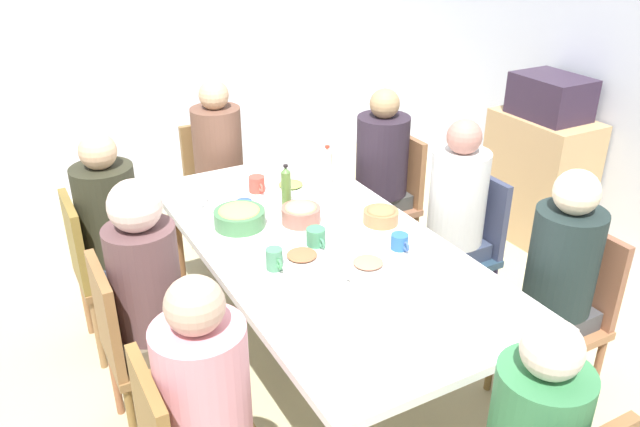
{
  "coord_description": "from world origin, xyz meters",
  "views": [
    {
      "loc": [
        2.34,
        -1.28,
        2.24
      ],
      "look_at": [
        0.0,
        0.0,
        0.91
      ],
      "focal_mm": 35.77,
      "sensor_mm": 36.0,
      "label": 1
    }
  ],
  "objects_px": {
    "person_4": "(455,210)",
    "bowl_2": "(239,217)",
    "chair_1": "(391,195)",
    "bowl_1": "(381,215)",
    "microwave": "(551,97)",
    "cup_1": "(257,184)",
    "chair_2": "(135,341)",
    "person_2": "(149,289)",
    "plate_0": "(291,186)",
    "chair_6": "(101,265)",
    "plate_2": "(302,257)",
    "person_1": "(381,165)",
    "cup_2": "(198,198)",
    "person_3": "(219,155)",
    "person_0": "(559,273)",
    "chair_0": "(565,308)",
    "cup_6": "(342,269)",
    "person_6": "(112,224)",
    "side_cabinet": "(537,178)",
    "chair_3": "(216,182)",
    "plate_1": "(368,265)",
    "bottle_0": "(286,188)",
    "bottle_1": "(327,168)",
    "person_5": "(208,399)",
    "bowl_0": "(301,213)",
    "cup_5": "(400,242)",
    "cup_0": "(316,238)",
    "cup_4": "(275,259)",
    "chair_4": "(464,243)",
    "dining_table": "(320,254)",
    "cup_3": "(245,207)"
  },
  "relations": [
    {
      "from": "chair_3",
      "to": "cup_2",
      "type": "xyz_separation_m",
      "value": [
        0.79,
        -0.37,
        0.29
      ]
    },
    {
      "from": "chair_6",
      "to": "plate_0",
      "type": "height_order",
      "value": "chair_6"
    },
    {
      "from": "cup_4",
      "to": "side_cabinet",
      "type": "relative_size",
      "value": 0.12
    },
    {
      "from": "chair_2",
      "to": "plate_2",
      "type": "bearing_deg",
      "value": 81.69
    },
    {
      "from": "chair_0",
      "to": "cup_6",
      "type": "xyz_separation_m",
      "value": [
        -0.4,
        -0.98,
        0.29
      ]
    },
    {
      "from": "person_2",
      "to": "plate_2",
      "type": "relative_size",
      "value": 4.97
    },
    {
      "from": "person_4",
      "to": "cup_5",
      "type": "distance_m",
      "value": 0.59
    },
    {
      "from": "person_4",
      "to": "bottle_1",
      "type": "xyz_separation_m",
      "value": [
        -0.53,
        -0.49,
        0.15
      ]
    },
    {
      "from": "person_4",
      "to": "bowl_2",
      "type": "relative_size",
      "value": 4.83
    },
    {
      "from": "person_3",
      "to": "chair_6",
      "type": "distance_m",
      "value": 1.15
    },
    {
      "from": "person_0",
      "to": "cup_0",
      "type": "bearing_deg",
      "value": -128.1
    },
    {
      "from": "chair_2",
      "to": "plate_0",
      "type": "xyz_separation_m",
      "value": [
        -0.62,
        1.07,
        0.26
      ]
    },
    {
      "from": "person_6",
      "to": "bowl_2",
      "type": "xyz_separation_m",
      "value": [
        0.39,
        0.55,
        0.08
      ]
    },
    {
      "from": "chair_0",
      "to": "chair_1",
      "type": "height_order",
      "value": "same"
    },
    {
      "from": "chair_1",
      "to": "bowl_1",
      "type": "distance_m",
      "value": 0.93
    },
    {
      "from": "chair_0",
      "to": "bowl_2",
      "type": "relative_size",
      "value": 3.52
    },
    {
      "from": "bowl_2",
      "to": "microwave",
      "type": "bearing_deg",
      "value": 95.83
    },
    {
      "from": "person_5",
      "to": "chair_3",
      "type": "bearing_deg",
      "value": 159.31
    },
    {
      "from": "chair_0",
      "to": "person_2",
      "type": "relative_size",
      "value": 0.72
    },
    {
      "from": "person_5",
      "to": "bowl_2",
      "type": "height_order",
      "value": "person_5"
    },
    {
      "from": "person_5",
      "to": "chair_1",
      "type": "bearing_deg",
      "value": 129.69
    },
    {
      "from": "plate_1",
      "to": "cup_0",
      "type": "height_order",
      "value": "cup_0"
    },
    {
      "from": "person_2",
      "to": "cup_5",
      "type": "xyz_separation_m",
      "value": [
        0.24,
        1.12,
        0.05
      ]
    },
    {
      "from": "person_3",
      "to": "plate_1",
      "type": "xyz_separation_m",
      "value": [
        1.69,
        0.07,
        0.04
      ]
    },
    {
      "from": "bowl_0",
      "to": "chair_3",
      "type": "bearing_deg",
      "value": -179.42
    },
    {
      "from": "chair_4",
      "to": "cup_4",
      "type": "distance_m",
      "value": 1.25
    },
    {
      "from": "bowl_2",
      "to": "bottle_1",
      "type": "distance_m",
      "value": 0.65
    },
    {
      "from": "plate_1",
      "to": "cup_1",
      "type": "relative_size",
      "value": 1.95
    },
    {
      "from": "chair_1",
      "to": "microwave",
      "type": "relative_size",
      "value": 1.88
    },
    {
      "from": "person_3",
      "to": "plate_0",
      "type": "distance_m",
      "value": 0.77
    },
    {
      "from": "person_0",
      "to": "plate_2",
      "type": "xyz_separation_m",
      "value": [
        -0.61,
        -0.98,
        0.04
      ]
    },
    {
      "from": "chair_3",
      "to": "cup_4",
      "type": "distance_m",
      "value": 1.64
    },
    {
      "from": "person_3",
      "to": "cup_5",
      "type": "distance_m",
      "value": 1.64
    },
    {
      "from": "person_1",
      "to": "cup_2",
      "type": "height_order",
      "value": "person_1"
    },
    {
      "from": "chair_0",
      "to": "side_cabinet",
      "type": "xyz_separation_m",
      "value": [
        -1.3,
        1.16,
        -0.06
      ]
    },
    {
      "from": "chair_1",
      "to": "person_5",
      "type": "bearing_deg",
      "value": -50.31
    },
    {
      "from": "bottle_1",
      "to": "side_cabinet",
      "type": "relative_size",
      "value": 0.28
    },
    {
      "from": "person_5",
      "to": "cup_2",
      "type": "relative_size",
      "value": 9.76
    },
    {
      "from": "person_2",
      "to": "plate_0",
      "type": "relative_size",
      "value": 5.03
    },
    {
      "from": "person_6",
      "to": "chair_6",
      "type": "bearing_deg",
      "value": -90.0
    },
    {
      "from": "bowl_2",
      "to": "cup_3",
      "type": "relative_size",
      "value": 2.16
    },
    {
      "from": "bowl_2",
      "to": "dining_table",
      "type": "bearing_deg",
      "value": 39.29
    },
    {
      "from": "chair_1",
      "to": "chair_2",
      "type": "bearing_deg",
      "value": -68.47
    },
    {
      "from": "chair_6",
      "to": "cup_5",
      "type": "distance_m",
      "value": 1.57
    },
    {
      "from": "chair_2",
      "to": "person_3",
      "type": "distance_m",
      "value": 1.67
    },
    {
      "from": "person_1",
      "to": "bottle_0",
      "type": "xyz_separation_m",
      "value": [
        0.32,
        -0.81,
        0.14
      ]
    },
    {
      "from": "side_cabinet",
      "to": "chair_3",
      "type": "bearing_deg",
      "value": -113.13
    },
    {
      "from": "chair_1",
      "to": "cup_1",
      "type": "xyz_separation_m",
      "value": [
        0.05,
        -0.95,
        0.29
      ]
    },
    {
      "from": "person_6",
      "to": "microwave",
      "type": "bearing_deg",
      "value": 87.1
    },
    {
      "from": "bottle_0",
      "to": "side_cabinet",
      "type": "height_order",
      "value": "bottle_0"
    }
  ]
}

